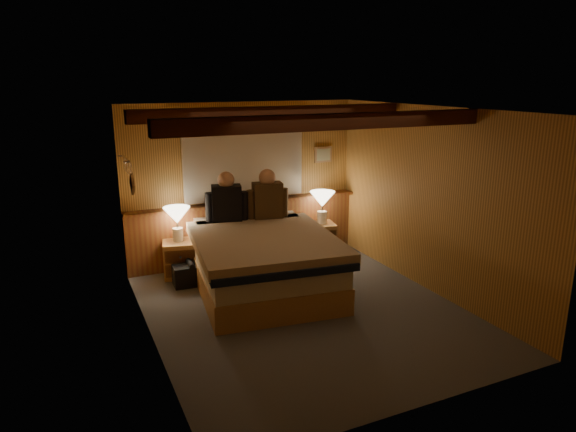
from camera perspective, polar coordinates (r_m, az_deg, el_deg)
floor at (r=6.32m, az=1.86°, el=-10.49°), size 4.20×4.20×0.00m
ceiling at (r=5.72m, az=2.06°, el=11.77°), size 4.20×4.20×0.00m
wall_back at (r=7.79m, az=-4.98°, el=3.70°), size 3.60×0.00×3.60m
wall_left at (r=5.38m, az=-15.48°, el=-2.00°), size 0.00×4.20×4.20m
wall_right at (r=6.88m, az=15.49°, el=1.68°), size 0.00×4.20×4.20m
wall_front at (r=4.23m, az=14.87°, el=-6.62°), size 3.60×0.00×3.60m
wainscot at (r=7.91m, az=-4.70°, el=-1.47°), size 3.60×0.23×0.94m
curtain_window at (r=7.67m, az=-4.85°, el=5.96°), size 2.18×0.09×1.11m
ceiling_beams at (r=5.86m, az=1.38°, el=10.97°), size 3.60×1.65×0.16m
coat_rail at (r=6.81m, az=-17.32°, el=5.43°), size 0.05×0.55×0.24m
framed_print at (r=8.26m, az=3.93°, el=6.82°), size 0.30×0.04×0.25m
bed at (r=6.77m, az=-2.81°, el=-5.04°), size 1.99×2.46×0.77m
nightstand_left at (r=7.44m, az=-11.86°, el=-4.67°), size 0.54×0.51×0.51m
nightstand_right at (r=8.18m, az=3.51°, el=-2.56°), size 0.54×0.51×0.51m
lamp_left at (r=7.31m, az=-12.24°, el=-0.14°), size 0.37×0.37×0.49m
lamp_right at (r=8.03m, az=3.83°, el=1.66°), size 0.39×0.39×0.51m
person_left at (r=7.28m, az=-6.84°, el=1.71°), size 0.59×0.33×0.73m
person_right at (r=7.39m, az=-2.30°, el=2.03°), size 0.60×0.31×0.74m
duffel_bag at (r=7.15m, az=-10.76°, el=-6.39°), size 0.48×0.30×0.34m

